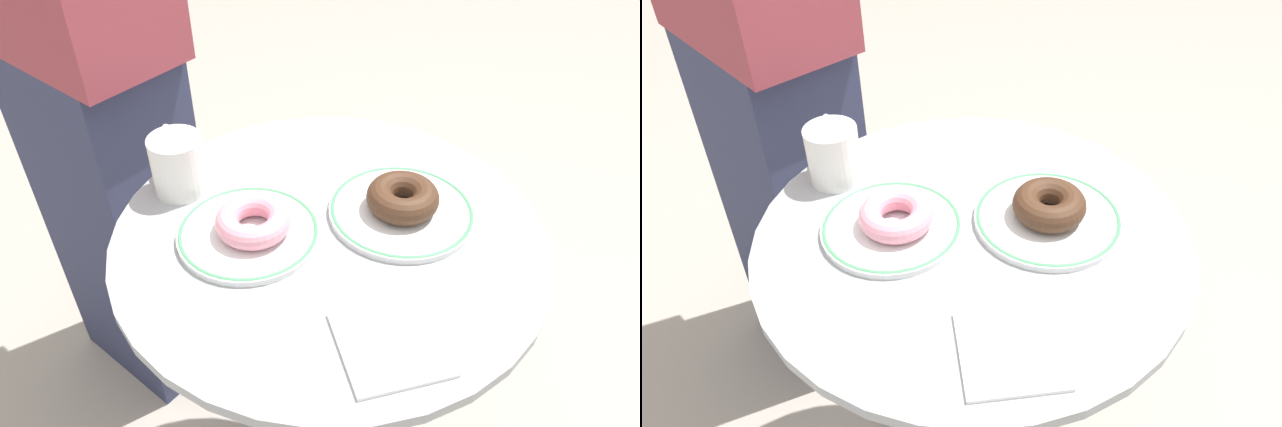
# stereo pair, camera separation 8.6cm
# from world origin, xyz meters

# --- Properties ---
(cafe_table) EXTENTS (0.64, 0.64, 0.75)m
(cafe_table) POSITION_xyz_m (0.00, 0.00, 0.48)
(cafe_table) COLOR #999EA3
(cafe_table) RESTS_ON ground
(plate_left) EXTENTS (0.21, 0.21, 0.01)m
(plate_left) POSITION_xyz_m (-0.12, 0.03, 0.75)
(plate_left) COLOR white
(plate_left) RESTS_ON cafe_table
(plate_right) EXTENTS (0.22, 0.22, 0.01)m
(plate_right) POSITION_xyz_m (0.12, -0.00, 0.75)
(plate_right) COLOR white
(plate_right) RESTS_ON cafe_table
(donut_pink_frosted) EXTENTS (0.15, 0.15, 0.03)m
(donut_pink_frosted) POSITION_xyz_m (-0.11, 0.02, 0.77)
(donut_pink_frosted) COLOR pink
(donut_pink_frosted) RESTS_ON plate_left
(donut_chocolate) EXTENTS (0.15, 0.15, 0.04)m
(donut_chocolate) POSITION_xyz_m (0.12, -0.00, 0.78)
(donut_chocolate) COLOR #422819
(donut_chocolate) RESTS_ON plate_right
(paper_napkin) EXTENTS (0.13, 0.14, 0.01)m
(paper_napkin) POSITION_xyz_m (-0.00, -0.22, 0.75)
(paper_napkin) COLOR white
(paper_napkin) RESTS_ON cafe_table
(coffee_mug) EXTENTS (0.08, 0.13, 0.10)m
(coffee_mug) POSITION_xyz_m (-0.19, 0.17, 0.79)
(coffee_mug) COLOR white
(coffee_mug) RESTS_ON cafe_table
(person_figure) EXTENTS (0.39, 0.44, 1.61)m
(person_figure) POSITION_xyz_m (-0.31, 0.49, 0.79)
(person_figure) COLOR #2D3351
(person_figure) RESTS_ON ground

